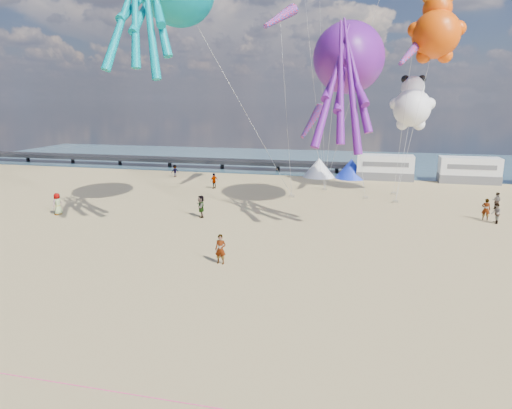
# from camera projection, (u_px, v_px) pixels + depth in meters

# --- Properties ---
(ground) EXTENTS (120.00, 120.00, 0.00)m
(ground) POSITION_uv_depth(u_px,v_px,m) (269.00, 335.00, 19.22)
(ground) COLOR tan
(ground) RESTS_ON ground
(water) EXTENTS (120.00, 120.00, 0.00)m
(water) POSITION_uv_depth(u_px,v_px,m) (341.00, 162.00, 71.29)
(water) COLOR #375969
(water) RESTS_ON ground
(pier) EXTENTS (60.00, 3.00, 0.50)m
(pier) POSITION_uv_depth(u_px,v_px,m) (144.00, 159.00, 66.99)
(pier) COLOR black
(pier) RESTS_ON ground
(motorhome_0) EXTENTS (6.60, 2.50, 3.00)m
(motorhome_0) POSITION_uv_depth(u_px,v_px,m) (385.00, 167.00, 55.39)
(motorhome_0) COLOR silver
(motorhome_0) RESTS_ON ground
(motorhome_1) EXTENTS (6.60, 2.50, 3.00)m
(motorhome_1) POSITION_uv_depth(u_px,v_px,m) (469.00, 170.00, 53.24)
(motorhome_1) COLOR silver
(motorhome_1) RESTS_ON ground
(tent_white) EXTENTS (4.00, 4.00, 2.40)m
(tent_white) POSITION_uv_depth(u_px,v_px,m) (319.00, 167.00, 57.27)
(tent_white) COLOR white
(tent_white) RESTS_ON ground
(tent_blue) EXTENTS (4.00, 4.00, 2.40)m
(tent_blue) POSITION_uv_depth(u_px,v_px,m) (351.00, 169.00, 56.37)
(tent_blue) COLOR #1933CC
(tent_blue) RESTS_ON ground
(standing_person) EXTENTS (0.67, 0.44, 1.82)m
(standing_person) POSITION_uv_depth(u_px,v_px,m) (221.00, 249.00, 27.23)
(standing_person) COLOR tan
(standing_person) RESTS_ON ground
(beachgoer_0) EXTENTS (0.60, 0.77, 1.87)m
(beachgoer_0) POSITION_uv_depth(u_px,v_px,m) (57.00, 204.00, 38.79)
(beachgoer_0) COLOR #7F6659
(beachgoer_0) RESTS_ON ground
(beachgoer_1) EXTENTS (0.89, 0.78, 1.54)m
(beachgoer_1) POSITION_uv_depth(u_px,v_px,m) (497.00, 201.00, 40.72)
(beachgoer_1) COLOR #7F6659
(beachgoer_1) RESTS_ON ground
(beachgoer_2) EXTENTS (0.93, 0.94, 1.53)m
(beachgoer_2) POSITION_uv_depth(u_px,v_px,m) (175.00, 171.00, 57.34)
(beachgoer_2) COLOR #7F6659
(beachgoer_2) RESTS_ON ground
(beachgoer_3) EXTENTS (1.16, 1.26, 1.70)m
(beachgoer_3) POSITION_uv_depth(u_px,v_px,m) (214.00, 181.00, 50.00)
(beachgoer_3) COLOR #7F6659
(beachgoer_3) RESTS_ON ground
(beachgoer_4) EXTENTS (0.85, 1.18, 1.86)m
(beachgoer_4) POSITION_uv_depth(u_px,v_px,m) (201.00, 206.00, 37.92)
(beachgoer_4) COLOR #7F6659
(beachgoer_4) RESTS_ON ground
(beachgoer_5) EXTENTS (1.75, 1.06, 1.80)m
(beachgoer_5) POSITION_uv_depth(u_px,v_px,m) (486.00, 209.00, 37.05)
(beachgoer_5) COLOR #7F6659
(beachgoer_5) RESTS_ON ground
(beachgoer_7) EXTENTS (0.57, 0.84, 1.66)m
(beachgoer_7) POSITION_uv_depth(u_px,v_px,m) (496.00, 213.00, 36.02)
(beachgoer_7) COLOR #7F6659
(beachgoer_7) RESTS_ON ground
(sandbag_a) EXTENTS (0.50, 0.35, 0.22)m
(sandbag_a) POSITION_uv_depth(u_px,v_px,m) (292.00, 196.00, 45.72)
(sandbag_a) COLOR gray
(sandbag_a) RESTS_ON ground
(sandbag_b) EXTENTS (0.50, 0.35, 0.22)m
(sandbag_b) POSITION_uv_depth(u_px,v_px,m) (365.00, 198.00, 45.00)
(sandbag_b) COLOR gray
(sandbag_b) RESTS_ON ground
(sandbag_c) EXTENTS (0.50, 0.35, 0.22)m
(sandbag_c) POSITION_uv_depth(u_px,v_px,m) (395.00, 202.00, 43.34)
(sandbag_c) COLOR gray
(sandbag_c) RESTS_ON ground
(sandbag_d) EXTENTS (0.50, 0.35, 0.22)m
(sandbag_d) POSITION_uv_depth(u_px,v_px,m) (393.00, 193.00, 47.08)
(sandbag_d) COLOR gray
(sandbag_d) RESTS_ON ground
(sandbag_e) EXTENTS (0.50, 0.35, 0.22)m
(sandbag_e) POSITION_uv_depth(u_px,v_px,m) (325.00, 189.00, 49.18)
(sandbag_e) COLOR gray
(sandbag_e) RESTS_ON ground
(kite_octopus_purple) EXTENTS (7.03, 11.64, 12.41)m
(kite_octopus_purple) POSITION_uv_depth(u_px,v_px,m) (349.00, 58.00, 37.27)
(kite_octopus_purple) COLOR #631686
(kite_panda) EXTENTS (5.74, 5.60, 6.25)m
(kite_panda) POSITION_uv_depth(u_px,v_px,m) (412.00, 108.00, 44.55)
(kite_panda) COLOR white
(kite_teddy_orange) EXTENTS (5.98, 5.74, 7.30)m
(kite_teddy_orange) POSITION_uv_depth(u_px,v_px,m) (436.00, 34.00, 41.19)
(kite_teddy_orange) COLOR #F54E05
(windsock_left) EXTENTS (2.48, 7.08, 7.00)m
(windsock_left) POSITION_uv_depth(u_px,v_px,m) (280.00, 17.00, 41.55)
(windsock_left) COLOR red
(windsock_mid) EXTENTS (3.39, 6.18, 6.29)m
(windsock_mid) POSITION_uv_depth(u_px,v_px,m) (413.00, 50.00, 40.69)
(windsock_mid) COLOR red
(windsock_right) EXTENTS (2.08, 5.44, 5.38)m
(windsock_right) POSITION_uv_depth(u_px,v_px,m) (312.00, 122.00, 43.40)
(windsock_right) COLOR red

